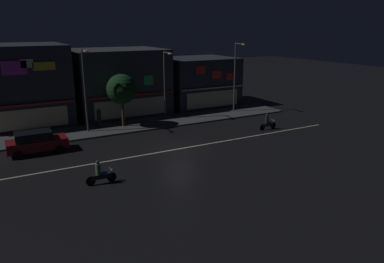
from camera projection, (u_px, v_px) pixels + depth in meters
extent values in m
plane|color=black|center=(179.00, 149.00, 28.87)|extent=(140.00, 140.00, 0.00)
cube|color=beige|center=(179.00, 149.00, 28.86)|extent=(30.61, 0.16, 0.01)
cube|color=#424447|center=(140.00, 125.00, 35.80)|extent=(32.22, 4.48, 0.14)
cube|color=#2D333D|center=(21.00, 84.00, 35.95)|extent=(8.42, 8.88, 7.63)
cube|color=red|center=(27.00, 105.00, 32.44)|extent=(8.00, 0.24, 0.12)
cube|color=white|center=(27.00, 63.00, 31.70)|extent=(1.04, 0.08, 0.75)
cube|color=#D83FD8|center=(14.00, 68.00, 31.30)|extent=(2.02, 0.08, 1.20)
cube|color=yellow|center=(44.00, 66.00, 32.41)|extent=(1.89, 0.08, 0.71)
cube|color=beige|center=(29.00, 119.00, 32.85)|extent=(6.74, 0.06, 1.80)
cube|color=#2D333D|center=(197.00, 82.00, 44.39)|extent=(8.32, 6.96, 5.69)
cube|color=white|center=(213.00, 88.00, 41.43)|extent=(7.91, 0.24, 0.12)
cube|color=red|center=(230.00, 77.00, 42.20)|extent=(0.90, 0.08, 0.87)
cube|color=red|center=(201.00, 70.00, 40.15)|extent=(1.17, 0.08, 0.89)
cube|color=red|center=(217.00, 75.00, 41.29)|extent=(1.23, 0.08, 0.90)
cube|color=beige|center=(213.00, 99.00, 41.83)|extent=(6.66, 0.06, 1.80)
cube|color=#383A3F|center=(118.00, 82.00, 40.12)|extent=(9.51, 7.89, 6.95)
cube|color=red|center=(131.00, 95.00, 36.93)|extent=(9.03, 0.24, 0.12)
cube|color=#33E572|center=(148.00, 80.00, 37.49)|extent=(0.99, 0.08, 0.99)
cube|color=beige|center=(132.00, 108.00, 37.34)|extent=(7.61, 0.06, 1.80)
cylinder|color=#47494C|center=(85.00, 91.00, 32.27)|extent=(0.16, 0.16, 7.31)
cube|color=#47494C|center=(84.00, 50.00, 30.71)|extent=(0.10, 1.40, 0.10)
ellipsoid|color=#F9E099|center=(86.00, 52.00, 30.14)|extent=(0.44, 0.32, 0.20)
cylinder|color=#47494C|center=(165.00, 86.00, 37.03)|extent=(0.16, 0.16, 6.78)
cube|color=#47494C|center=(167.00, 53.00, 35.54)|extent=(0.10, 1.40, 0.10)
ellipsoid|color=#F9E099|center=(170.00, 54.00, 34.98)|extent=(0.44, 0.32, 0.20)
cylinder|color=#47494C|center=(235.00, 78.00, 40.22)|extent=(0.16, 0.16, 7.47)
cube|color=#47494C|center=(240.00, 44.00, 38.63)|extent=(0.10, 1.40, 0.10)
ellipsoid|color=#F9E099|center=(244.00, 45.00, 38.06)|extent=(0.44, 0.32, 0.20)
cylinder|color=#232328|center=(99.00, 118.00, 34.46)|extent=(0.39, 0.39, 1.65)
sphere|color=tan|center=(98.00, 109.00, 34.20)|extent=(0.22, 0.22, 0.22)
cylinder|color=#473323|center=(123.00, 114.00, 34.69)|extent=(0.24, 0.24, 2.42)
sphere|color=#143819|center=(122.00, 89.00, 34.05)|extent=(2.78, 2.78, 2.78)
cube|color=maroon|center=(37.00, 144.00, 27.85)|extent=(4.30, 1.78, 0.76)
cube|color=black|center=(33.00, 136.00, 27.56)|extent=(2.58, 1.57, 0.60)
cube|color=#F9F2CC|center=(65.00, 137.00, 29.31)|extent=(0.08, 0.20, 0.12)
cube|color=#F9F2CC|center=(68.00, 141.00, 28.29)|extent=(0.08, 0.20, 0.12)
cylinder|color=black|center=(55.00, 143.00, 29.36)|extent=(0.62, 0.20, 0.62)
cylinder|color=black|center=(60.00, 149.00, 27.86)|extent=(0.62, 0.20, 0.62)
cylinder|color=black|center=(16.00, 148.00, 28.04)|extent=(0.62, 0.20, 0.62)
cylinder|color=black|center=(18.00, 155.00, 26.54)|extent=(0.62, 0.20, 0.62)
cylinder|color=black|center=(273.00, 125.00, 34.59)|extent=(0.60, 0.08, 0.60)
cylinder|color=black|center=(262.00, 127.00, 33.99)|extent=(0.60, 0.10, 0.60)
cube|color=black|center=(268.00, 125.00, 34.26)|extent=(1.30, 0.14, 0.20)
ellipsoid|color=#1E4CB2|center=(270.00, 123.00, 34.30)|extent=(0.44, 0.26, 0.24)
cube|color=black|center=(266.00, 124.00, 34.13)|extent=(0.56, 0.22, 0.10)
cylinder|color=slate|center=(273.00, 120.00, 34.42)|extent=(0.03, 0.60, 0.03)
sphere|color=white|center=(274.00, 121.00, 34.49)|extent=(0.14, 0.14, 0.14)
cylinder|color=#232328|center=(267.00, 120.00, 34.04)|extent=(0.32, 0.32, 0.70)
sphere|color=#333338|center=(267.00, 115.00, 33.92)|extent=(0.22, 0.22, 0.22)
cylinder|color=black|center=(112.00, 177.00, 22.75)|extent=(0.60, 0.08, 0.60)
cylinder|color=black|center=(91.00, 181.00, 22.15)|extent=(0.60, 0.10, 0.60)
cube|color=black|center=(101.00, 177.00, 22.42)|extent=(1.30, 0.14, 0.20)
ellipsoid|color=#1E4CB2|center=(104.00, 173.00, 22.45)|extent=(0.44, 0.26, 0.24)
cube|color=black|center=(98.00, 176.00, 22.29)|extent=(0.56, 0.22, 0.10)
cylinder|color=slate|center=(110.00, 169.00, 22.58)|extent=(0.03, 0.60, 0.03)
sphere|color=white|center=(112.00, 170.00, 22.64)|extent=(0.14, 0.14, 0.14)
cylinder|color=#4C664C|center=(98.00, 169.00, 22.20)|extent=(0.32, 0.32, 0.70)
sphere|color=#333338|center=(98.00, 162.00, 22.07)|extent=(0.22, 0.22, 0.22)
cone|color=orange|center=(61.00, 142.00, 29.73)|extent=(0.36, 0.36, 0.55)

